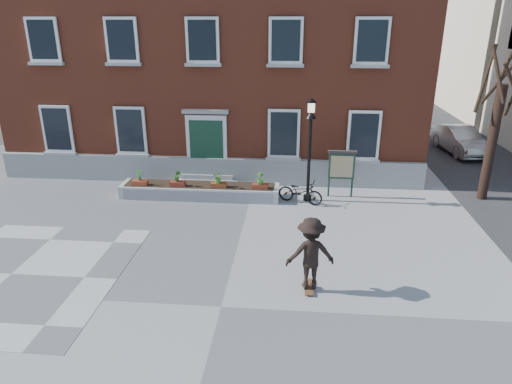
# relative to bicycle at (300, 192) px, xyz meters

# --- Properties ---
(ground) EXTENTS (100.00, 100.00, 0.00)m
(ground) POSITION_rel_bicycle_xyz_m (-1.93, -6.91, -0.46)
(ground) COLOR gray
(ground) RESTS_ON ground
(checker_patch) EXTENTS (6.00, 6.00, 0.01)m
(checker_patch) POSITION_rel_bicycle_xyz_m (-7.93, -5.91, -0.45)
(checker_patch) COLOR slate
(checker_patch) RESTS_ON ground
(bicycle) EXTENTS (1.84, 1.16, 0.91)m
(bicycle) POSITION_rel_bicycle_xyz_m (0.00, 0.00, 0.00)
(bicycle) COLOR black
(bicycle) RESTS_ON ground
(parked_car) EXTENTS (2.00, 4.31, 1.37)m
(parked_car) POSITION_rel_bicycle_xyz_m (8.27, 7.73, 0.23)
(parked_car) COLOR silver
(parked_car) RESTS_ON ground
(brick_building) EXTENTS (18.40, 10.85, 12.60)m
(brick_building) POSITION_rel_bicycle_xyz_m (-3.93, 7.07, 5.84)
(brick_building) COLOR brown
(brick_building) RESTS_ON ground
(planter_assembly) EXTENTS (6.20, 1.12, 1.15)m
(planter_assembly) POSITION_rel_bicycle_xyz_m (-3.92, 0.27, -0.15)
(planter_assembly) COLOR beige
(planter_assembly) RESTS_ON ground
(bare_tree) EXTENTS (1.83, 1.83, 6.16)m
(bare_tree) POSITION_rel_bicycle_xyz_m (7.08, 1.10, 2.33)
(bare_tree) COLOR black
(bare_tree) RESTS_ON ground
(lamp_post) EXTENTS (0.40, 0.40, 3.93)m
(lamp_post) POSITION_rel_bicycle_xyz_m (0.29, 0.31, 2.08)
(lamp_post) COLOR black
(lamp_post) RESTS_ON ground
(notice_board) EXTENTS (1.10, 0.16, 1.87)m
(notice_board) POSITION_rel_bicycle_xyz_m (1.56, 0.82, 0.81)
(notice_board) COLOR #172E22
(notice_board) RESTS_ON ground
(skateboarder) EXTENTS (1.35, 0.92, 2.01)m
(skateboarder) POSITION_rel_bicycle_xyz_m (0.22, -5.92, 0.58)
(skateboarder) COLOR brown
(skateboarder) RESTS_ON ground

